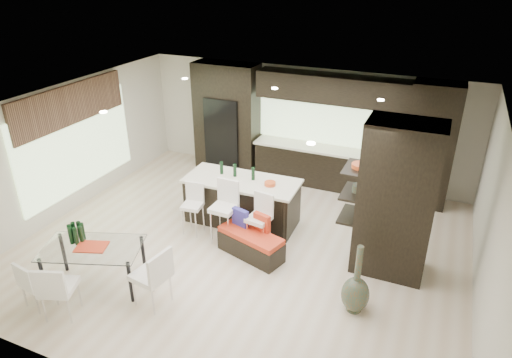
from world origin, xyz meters
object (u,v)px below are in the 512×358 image
at_px(chair_near, 60,291).
at_px(chair_end, 151,279).
at_px(dining_table, 95,266).
at_px(chair_far, 38,284).
at_px(stool_left, 193,214).
at_px(stool_mid, 224,219).
at_px(floor_vase, 357,279).
at_px(kitchen_island, 242,201).
at_px(bench, 251,244).
at_px(stool_right, 259,229).

xyz_separation_m(chair_near, chair_end, (1.11, 0.76, 0.02)).
height_order(dining_table, chair_far, chair_far).
relative_size(stool_left, stool_mid, 0.83).
bearing_deg(floor_vase, dining_table, -164.77).
bearing_deg(chair_far, stool_mid, 65.39).
height_order(stool_mid, chair_near, stool_mid).
xyz_separation_m(kitchen_island, chair_near, (-1.34, -3.58, -0.03)).
relative_size(kitchen_island, floor_vase, 1.96).
xyz_separation_m(stool_mid, floor_vase, (2.70, -0.90, 0.08)).
height_order(floor_vase, chair_far, floor_vase).
height_order(chair_near, chair_far, chair_near).
height_order(bench, chair_near, chair_near).
xyz_separation_m(chair_far, chair_end, (1.60, 0.72, 0.09)).
distance_m(stool_left, chair_far, 2.99).
distance_m(stool_left, stool_mid, 0.71).
bearing_deg(stool_left, stool_mid, -10.95).
relative_size(stool_left, stool_right, 0.93).
bearing_deg(stool_mid, stool_right, 3.50).
relative_size(dining_table, chair_far, 2.04).
bearing_deg(chair_far, kitchen_island, 71.92).
relative_size(floor_vase, chair_end, 1.25).
height_order(dining_table, chair_near, chair_near).
distance_m(stool_left, chair_near, 2.87).
bearing_deg(dining_table, stool_mid, 36.26).
distance_m(stool_right, chair_far, 3.74).
xyz_separation_m(chair_near, chair_far, (-0.49, 0.03, -0.06)).
height_order(bench, floor_vase, floor_vase).
distance_m(kitchen_island, chair_far, 3.99).
relative_size(bench, chair_far, 1.62).
distance_m(chair_near, chair_far, 0.49).
bearing_deg(chair_near, chair_far, 155.59).
height_order(stool_left, chair_near, chair_near).
bearing_deg(bench, chair_end, -99.31).
distance_m(kitchen_island, bench, 1.24).
height_order(stool_mid, floor_vase, floor_vase).
height_order(bench, chair_end, chair_end).
distance_m(stool_mid, floor_vase, 2.85).
relative_size(stool_mid, dining_table, 0.64).
bearing_deg(dining_table, chair_near, -109.88).
bearing_deg(stool_left, stool_right, -8.51).
bearing_deg(stool_mid, floor_vase, -16.87).
relative_size(dining_table, chair_near, 1.75).
height_order(stool_mid, chair_end, stool_mid).
distance_m(floor_vase, dining_table, 4.20).
bearing_deg(dining_table, kitchen_island, 44.62).
bearing_deg(bench, chair_far, -117.67).
distance_m(dining_table, chair_end, 1.12).
bearing_deg(stool_left, chair_end, -84.98).
height_order(floor_vase, chair_near, floor_vase).
bearing_deg(floor_vase, kitchen_island, 147.58).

